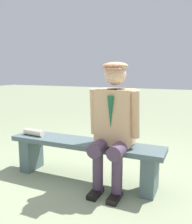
# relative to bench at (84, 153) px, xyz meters

# --- Properties ---
(ground_plane) EXTENTS (30.00, 30.00, 0.00)m
(ground_plane) POSITION_rel_bench_xyz_m (0.00, 0.00, -0.33)
(ground_plane) COLOR gray
(bench) EXTENTS (1.83, 0.36, 0.47)m
(bench) POSITION_rel_bench_xyz_m (0.00, 0.00, 0.00)
(bench) COLOR #4C5E61
(bench) RESTS_ON ground
(seated_man) EXTENTS (0.54, 0.55, 1.35)m
(seated_man) POSITION_rel_bench_xyz_m (-0.38, 0.05, 0.42)
(seated_man) COLOR tan
(seated_man) RESTS_ON ground
(rolled_magazine) EXTENTS (0.28, 0.10, 0.08)m
(rolled_magazine) POSITION_rel_bench_xyz_m (0.68, 0.04, 0.18)
(rolled_magazine) COLOR beige
(rolled_magazine) RESTS_ON bench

